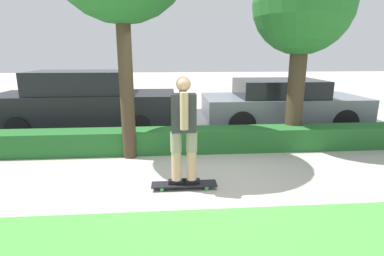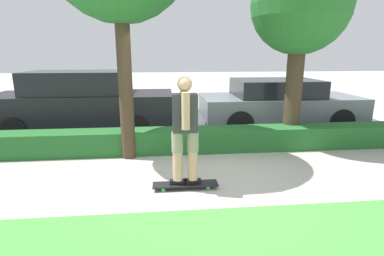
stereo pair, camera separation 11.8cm
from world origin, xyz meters
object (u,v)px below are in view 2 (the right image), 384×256
at_px(skateboard, 185,184).
at_px(parked_car_middle, 278,102).
at_px(parked_car_front, 82,102).
at_px(tree_mid, 300,7).
at_px(skater_person, 185,129).

bearing_deg(skateboard, parked_car_middle, 51.51).
xyz_separation_m(parked_car_front, parked_car_middle, (5.42, -0.14, -0.08)).
bearing_deg(tree_mid, skateboard, -141.13).
xyz_separation_m(tree_mid, parked_car_middle, (0.28, 1.56, -2.30)).
distance_m(skater_person, parked_car_front, 4.57).
bearing_deg(parked_car_middle, skater_person, -128.02).
bearing_deg(skateboard, skater_person, 0.00).
bearing_deg(skateboard, parked_car_front, 122.81).
relative_size(skater_person, tree_mid, 0.41).
distance_m(skateboard, tree_mid, 4.54).
relative_size(skateboard, parked_car_front, 0.22).
bearing_deg(skater_person, skateboard, 180.00).
bearing_deg(parked_car_front, skater_person, -56.70).
height_order(skateboard, tree_mid, tree_mid).
distance_m(parked_car_front, parked_car_middle, 5.42).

